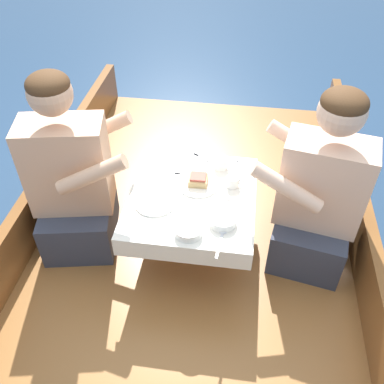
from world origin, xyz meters
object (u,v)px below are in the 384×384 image
object	(u,v)px
coffee_cup_port	(221,163)
coffee_cup_starboard	(233,181)
person_port	(73,182)
sandwich	(198,180)
person_starboard	(318,198)

from	to	relation	value
coffee_cup_port	coffee_cup_starboard	distance (m)	0.16
person_port	coffee_cup_starboard	xyz separation A→B (m)	(0.80, 0.09, 0.02)
person_port	coffee_cup_starboard	world-z (taller)	person_port
coffee_cup_port	coffee_cup_starboard	size ratio (longest dim) A/B	1.11
person_port	sandwich	distance (m)	0.64
person_port	coffee_cup_port	distance (m)	0.77
sandwich	coffee_cup_port	world-z (taller)	coffee_cup_port
coffee_cup_starboard	sandwich	bearing A→B (deg)	-175.52
person_port	sandwich	world-z (taller)	person_port
person_starboard	coffee_cup_starboard	distance (m)	0.42
coffee_cup_port	coffee_cup_starboard	xyz separation A→B (m)	(0.07, -0.14, -0.00)
person_port	coffee_cup_port	world-z (taller)	person_port
sandwich	person_port	bearing A→B (deg)	-173.05
coffee_cup_starboard	coffee_cup_port	bearing A→B (deg)	117.28
coffee_cup_port	person_port	bearing A→B (deg)	-162.52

